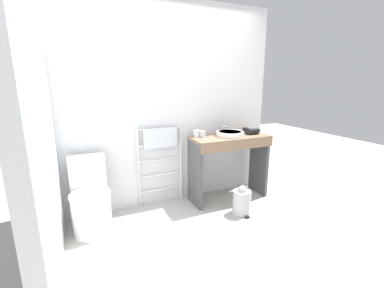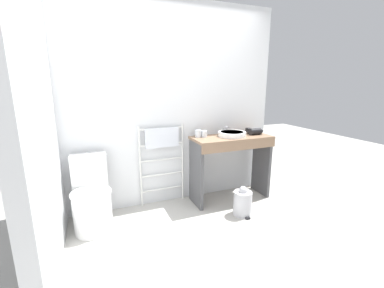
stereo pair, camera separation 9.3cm
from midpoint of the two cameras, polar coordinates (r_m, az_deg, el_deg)
name	(u,v)px [view 1 (the left image)]	position (r m, az deg, el deg)	size (l,w,h in m)	color
ground_plane	(218,256)	(2.61, 4.80, -23.57)	(12.00, 12.00, 0.00)	#B2AFA8
wall_back	(168,106)	(3.35, -6.08, 8.41)	(2.88, 0.12, 2.55)	silver
wall_side	(37,119)	(2.51, -32.05, 4.69)	(0.12, 1.94, 2.55)	silver
toilet	(91,202)	(3.04, -22.41, -11.92)	(0.41, 0.55, 0.80)	white
towel_radiator	(161,147)	(3.29, -7.81, -0.77)	(0.59, 0.06, 1.05)	white
vanity_counter	(229,156)	(3.48, 7.57, -2.71)	(1.05, 0.45, 0.88)	#84664C
sink_basin	(230,134)	(3.42, 7.68, 2.31)	(0.37, 0.37, 0.06)	white
faucet	(223,128)	(3.56, 6.20, 3.46)	(0.02, 0.10, 0.11)	silver
cup_near_wall	(197,133)	(3.32, 0.21, 2.35)	(0.08, 0.08, 0.09)	silver
cup_near_edge	(203,134)	(3.33, 1.58, 2.29)	(0.07, 0.07, 0.08)	silver
hair_dryer	(253,131)	(3.61, 12.64, 2.87)	(0.22, 0.19, 0.09)	black
trash_bin	(242,202)	(3.25, 10.16, -12.48)	(0.22, 0.26, 0.37)	#B7B7BC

